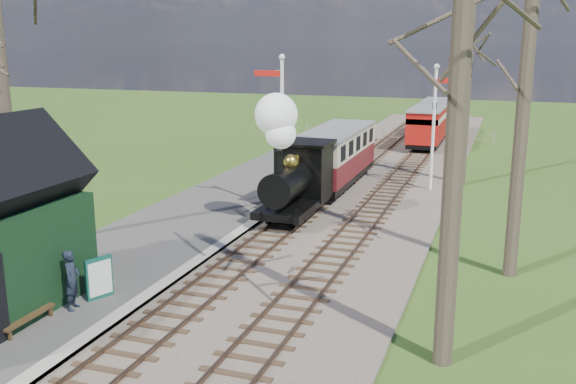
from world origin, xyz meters
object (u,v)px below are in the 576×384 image
object	(u,v)px
semaphore_far	(436,118)
sign_board	(99,278)
red_carriage_b	(437,117)
semaphore_near	(280,124)
bench	(20,309)
red_carriage_a	(426,127)
locomotive	(293,165)
coach	(335,154)
person	(72,280)

from	to	relation	value
semaphore_far	sign_board	bearing A→B (deg)	-112.63
sign_board	red_carriage_b	bearing A→B (deg)	81.66
semaphore_near	bench	bearing A→B (deg)	-100.52
red_carriage_a	sign_board	world-z (taller)	red_carriage_a
locomotive	red_carriage_a	world-z (taller)	locomotive
sign_board	locomotive	bearing A→B (deg)	76.33
semaphore_near	bench	size ratio (longest dim) A/B	3.90
semaphore_far	sign_board	world-z (taller)	semaphore_far
coach	person	world-z (taller)	coach
sign_board	person	distance (m)	0.86
locomotive	red_carriage_b	world-z (taller)	locomotive
locomotive	sign_board	world-z (taller)	locomotive
sign_board	person	bearing A→B (deg)	-105.35
semaphore_far	bench	distance (m)	19.47
red_carriage_a	red_carriage_b	size ratio (longest dim) A/B	1.00
locomotive	red_carriage_b	bearing A→B (deg)	83.74
semaphore_far	locomotive	distance (m)	8.14
semaphore_far	coach	xyz separation A→B (m)	(-4.37, -0.69, -1.75)
sign_board	semaphore_far	bearing A→B (deg)	67.37
semaphore_far	coach	bearing A→B (deg)	-171.09
semaphore_near	locomotive	bearing A→B (deg)	-44.86
person	semaphore_near	bearing A→B (deg)	-23.30
person	semaphore_far	bearing A→B (deg)	-36.68
semaphore_near	red_carriage_b	distance (m)	23.39
coach	bench	bearing A→B (deg)	-99.82
locomotive	sign_board	size ratio (longest dim) A/B	4.32
locomotive	semaphore_far	bearing A→B (deg)	57.00
red_carriage_a	person	bearing A→B (deg)	-100.14
semaphore_far	red_carriage_a	world-z (taller)	semaphore_far
semaphore_far	sign_board	distance (m)	17.31
person	sign_board	bearing A→B (deg)	-29.74
semaphore_near	red_carriage_a	distance (m)	17.99
semaphore_near	semaphore_far	bearing A→B (deg)	49.40
red_carriage_b	coach	bearing A→B (deg)	-98.34
coach	person	xyz separation A→B (m)	(-2.43, -15.91, -0.64)
red_carriage_a	bench	bearing A→B (deg)	-100.73
semaphore_near	sign_board	distance (m)	10.31
red_carriage_a	person	xyz separation A→B (m)	(-5.03, -28.14, -0.49)
semaphore_near	semaphore_far	xyz separation A→B (m)	(5.14, 6.00, -0.27)
locomotive	semaphore_near	bearing A→B (deg)	135.14
bench	person	distance (m)	1.38
red_carriage_b	sign_board	world-z (taller)	red_carriage_b
locomotive	person	size ratio (longest dim) A/B	3.13
bench	red_carriage_a	bearing A→B (deg)	79.27
semaphore_near	red_carriage_a	world-z (taller)	semaphore_near
red_carriage_a	sign_board	size ratio (longest dim) A/B	4.48
coach	red_carriage_b	world-z (taller)	coach
coach	bench	xyz separation A→B (m)	(-2.97, -17.14, -0.98)
locomotive	person	xyz separation A→B (m)	(-2.42, -9.84, -1.23)
semaphore_far	red_carriage_a	distance (m)	11.83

